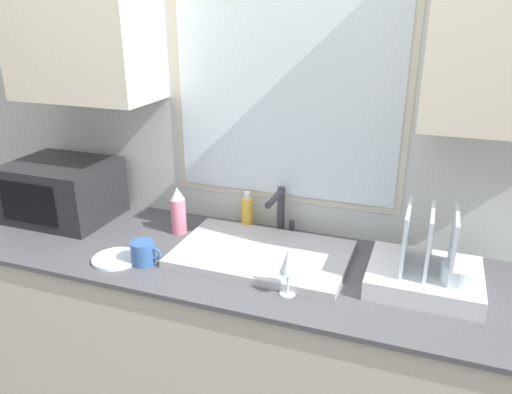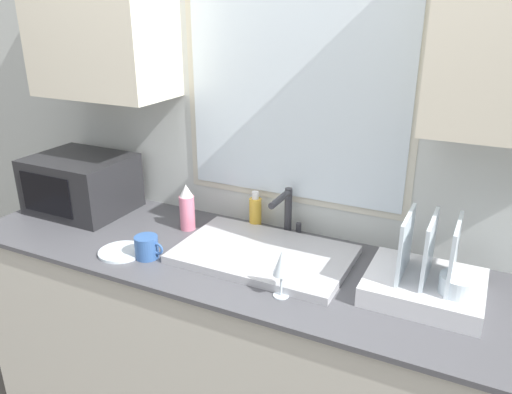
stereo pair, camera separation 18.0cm
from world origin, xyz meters
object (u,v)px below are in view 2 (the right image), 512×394
object	(u,v)px
spray_bottle	(187,208)
soap_bottle	(255,212)
faucet	(286,209)
mug_near_sink	(147,247)
microwave	(81,184)
dish_rack	(427,281)
wine_glass	(282,264)

from	to	relation	value
spray_bottle	soap_bottle	world-z (taller)	spray_bottle
faucet	mug_near_sink	world-z (taller)	faucet
microwave	dish_rack	distance (m)	1.61
dish_rack	soap_bottle	xyz separation A→B (m)	(-0.77, 0.24, 0.01)
microwave	wine_glass	bearing A→B (deg)	-13.64
microwave	mug_near_sink	bearing A→B (deg)	-24.15
microwave	soap_bottle	xyz separation A→B (m)	(0.84, 0.17, -0.06)
spray_bottle	mug_near_sink	bearing A→B (deg)	-88.79
mug_near_sink	wine_glass	bearing A→B (deg)	-2.12
dish_rack	wine_glass	distance (m)	0.50
soap_bottle	mug_near_sink	xyz separation A→B (m)	(-0.26, -0.43, -0.03)
dish_rack	microwave	bearing A→B (deg)	177.46
dish_rack	soap_bottle	world-z (taller)	dish_rack
dish_rack	wine_glass	world-z (taller)	dish_rack
microwave	spray_bottle	world-z (taller)	microwave
spray_bottle	wine_glass	xyz separation A→B (m)	(0.59, -0.32, 0.02)
dish_rack	spray_bottle	xyz separation A→B (m)	(-1.03, 0.11, 0.04)
mug_near_sink	faucet	bearing A→B (deg)	44.88
faucet	mug_near_sink	distance (m)	0.59
microwave	wine_glass	world-z (taller)	microwave
dish_rack	spray_bottle	bearing A→B (deg)	174.19
microwave	spray_bottle	xyz separation A→B (m)	(0.58, 0.03, -0.03)
spray_bottle	dish_rack	bearing A→B (deg)	-5.81
microwave	wine_glass	xyz separation A→B (m)	(1.16, -0.28, -0.01)
microwave	mug_near_sink	distance (m)	0.64
mug_near_sink	dish_rack	bearing A→B (deg)	10.47
soap_bottle	wine_glass	world-z (taller)	soap_bottle
spray_bottle	wine_glass	bearing A→B (deg)	-28.25
microwave	dish_rack	xyz separation A→B (m)	(1.61, -0.07, -0.07)
soap_bottle	microwave	bearing A→B (deg)	-168.57
faucet	spray_bottle	world-z (taller)	faucet
mug_near_sink	microwave	bearing A→B (deg)	155.85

